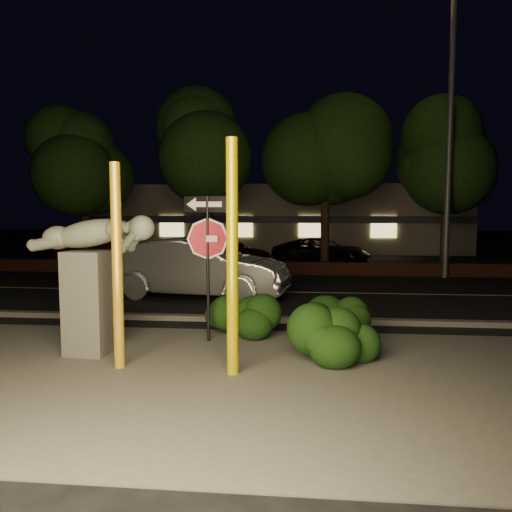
{
  "coord_description": "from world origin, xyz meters",
  "views": [
    {
      "loc": [
        1.69,
        -8.21,
        2.54
      ],
      "look_at": [
        0.69,
        1.87,
        1.6
      ],
      "focal_mm": 35.0,
      "sensor_mm": 36.0,
      "label": 1
    }
  ],
  "objects_px": {
    "yellow_pole_left": "(117,267)",
    "parked_car_dark": "(322,251)",
    "streetlight": "(444,98)",
    "signpost": "(208,239)",
    "yellow_pole_right": "(232,259)",
    "parked_car_red": "(100,247)",
    "silver_sedan": "(198,268)",
    "sculpture": "(91,269)",
    "parked_car_darkred": "(224,251)"
  },
  "relations": [
    {
      "from": "yellow_pole_left",
      "to": "parked_car_dark",
      "type": "xyz_separation_m",
      "value": [
        3.71,
        15.6,
        -1.02
      ]
    },
    {
      "from": "yellow_pole_left",
      "to": "streetlight",
      "type": "distance_m",
      "value": 14.95
    },
    {
      "from": "signpost",
      "to": "parked_car_dark",
      "type": "height_order",
      "value": "signpost"
    },
    {
      "from": "yellow_pole_right",
      "to": "parked_car_red",
      "type": "distance_m",
      "value": 18.15
    },
    {
      "from": "yellow_pole_right",
      "to": "signpost",
      "type": "height_order",
      "value": "yellow_pole_right"
    },
    {
      "from": "signpost",
      "to": "yellow_pole_right",
      "type": "bearing_deg",
      "value": -57.34
    },
    {
      "from": "yellow_pole_right",
      "to": "parked_car_red",
      "type": "bearing_deg",
      "value": 119.17
    },
    {
      "from": "streetlight",
      "to": "silver_sedan",
      "type": "distance_m",
      "value": 11.16
    },
    {
      "from": "sculpture",
      "to": "streetlight",
      "type": "bearing_deg",
      "value": 55.67
    },
    {
      "from": "yellow_pole_left",
      "to": "streetlight",
      "type": "height_order",
      "value": "streetlight"
    },
    {
      "from": "signpost",
      "to": "parked_car_dark",
      "type": "distance_m",
      "value": 14.17
    },
    {
      "from": "streetlight",
      "to": "parked_car_red",
      "type": "relative_size",
      "value": 2.63
    },
    {
      "from": "yellow_pole_right",
      "to": "parked_car_dark",
      "type": "height_order",
      "value": "yellow_pole_right"
    },
    {
      "from": "yellow_pole_left",
      "to": "parked_car_darkred",
      "type": "relative_size",
      "value": 0.73
    },
    {
      "from": "parked_car_dark",
      "to": "parked_car_darkred",
      "type": "bearing_deg",
      "value": 118.42
    },
    {
      "from": "yellow_pole_left",
      "to": "signpost",
      "type": "xyz_separation_m",
      "value": [
        1.11,
        1.74,
        0.35
      ]
    },
    {
      "from": "streetlight",
      "to": "parked_car_dark",
      "type": "xyz_separation_m",
      "value": [
        -4.22,
        3.95,
        -5.99
      ]
    },
    {
      "from": "streetlight",
      "to": "parked_car_dark",
      "type": "relative_size",
      "value": 2.48
    },
    {
      "from": "yellow_pole_left",
      "to": "signpost",
      "type": "height_order",
      "value": "yellow_pole_left"
    },
    {
      "from": "streetlight",
      "to": "parked_car_red",
      "type": "xyz_separation_m",
      "value": [
        -14.91,
        4.04,
        -5.9
      ]
    },
    {
      "from": "yellow_pole_left",
      "to": "sculpture",
      "type": "height_order",
      "value": "yellow_pole_left"
    },
    {
      "from": "yellow_pole_right",
      "to": "signpost",
      "type": "relative_size",
      "value": 1.29
    },
    {
      "from": "yellow_pole_left",
      "to": "streetlight",
      "type": "relative_size",
      "value": 0.29
    },
    {
      "from": "streetlight",
      "to": "silver_sedan",
      "type": "xyz_separation_m",
      "value": [
        -8.07,
        -5.11,
        -5.76
      ]
    },
    {
      "from": "signpost",
      "to": "sculpture",
      "type": "bearing_deg",
      "value": -141.06
    },
    {
      "from": "silver_sedan",
      "to": "parked_car_dark",
      "type": "distance_m",
      "value": 9.85
    },
    {
      "from": "signpost",
      "to": "parked_car_dark",
      "type": "xyz_separation_m",
      "value": [
        2.6,
        13.86,
        -1.36
      ]
    },
    {
      "from": "parked_car_darkred",
      "to": "parked_car_dark",
      "type": "relative_size",
      "value": 1.01
    },
    {
      "from": "sculpture",
      "to": "silver_sedan",
      "type": "xyz_separation_m",
      "value": [
        0.62,
        5.79,
        -0.65
      ]
    },
    {
      "from": "yellow_pole_right",
      "to": "sculpture",
      "type": "height_order",
      "value": "yellow_pole_right"
    },
    {
      "from": "yellow_pole_right",
      "to": "parked_car_red",
      "type": "height_order",
      "value": "yellow_pole_right"
    },
    {
      "from": "signpost",
      "to": "silver_sedan",
      "type": "relative_size",
      "value": 0.54
    },
    {
      "from": "parked_car_dark",
      "to": "signpost",
      "type": "bearing_deg",
      "value": -171.59
    },
    {
      "from": "silver_sedan",
      "to": "parked_car_darkred",
      "type": "height_order",
      "value": "silver_sedan"
    },
    {
      "from": "silver_sedan",
      "to": "sculpture",
      "type": "bearing_deg",
      "value": -178.35
    },
    {
      "from": "sculpture",
      "to": "yellow_pole_right",
      "type": "bearing_deg",
      "value": -14.23
    },
    {
      "from": "signpost",
      "to": "parked_car_dark",
      "type": "relative_size",
      "value": 0.62
    },
    {
      "from": "yellow_pole_left",
      "to": "signpost",
      "type": "bearing_deg",
      "value": 57.57
    },
    {
      "from": "yellow_pole_left",
      "to": "parked_car_dark",
      "type": "distance_m",
      "value": 16.07
    },
    {
      "from": "signpost",
      "to": "parked_car_red",
      "type": "height_order",
      "value": "signpost"
    },
    {
      "from": "silver_sedan",
      "to": "parked_car_dark",
      "type": "height_order",
      "value": "silver_sedan"
    },
    {
      "from": "yellow_pole_right",
      "to": "signpost",
      "type": "distance_m",
      "value": 2.02
    },
    {
      "from": "parked_car_red",
      "to": "parked_car_dark",
      "type": "bearing_deg",
      "value": -105.16
    },
    {
      "from": "yellow_pole_right",
      "to": "silver_sedan",
      "type": "height_order",
      "value": "yellow_pole_right"
    },
    {
      "from": "sculpture",
      "to": "parked_car_darkred",
      "type": "distance_m",
      "value": 14.15
    },
    {
      "from": "silver_sedan",
      "to": "signpost",
      "type": "bearing_deg",
      "value": -157.61
    },
    {
      "from": "parked_car_red",
      "to": "yellow_pole_left",
      "type": "bearing_deg",
      "value": -170.71
    },
    {
      "from": "yellow_pole_right",
      "to": "signpost",
      "type": "xyz_separation_m",
      "value": [
        -0.75,
        1.87,
        0.18
      ]
    },
    {
      "from": "sculpture",
      "to": "parked_car_darkred",
      "type": "relative_size",
      "value": 0.54
    },
    {
      "from": "silver_sedan",
      "to": "parked_car_darkred",
      "type": "distance_m",
      "value": 8.35
    }
  ]
}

